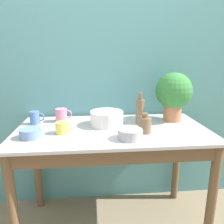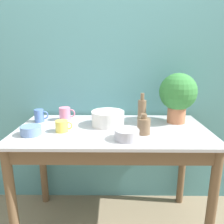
# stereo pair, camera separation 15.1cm
# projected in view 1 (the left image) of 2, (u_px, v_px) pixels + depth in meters

# --- Properties ---
(wall_back) EXTENTS (6.00, 0.05, 2.40)m
(wall_back) POSITION_uv_depth(u_px,v_px,m) (108.00, 69.00, 1.83)
(wall_back) COLOR teal
(wall_back) RESTS_ON ground_plane
(counter_table) EXTENTS (1.34, 0.70, 0.81)m
(counter_table) POSITION_uv_depth(u_px,v_px,m) (112.00, 150.00, 1.55)
(counter_table) COLOR brown
(counter_table) RESTS_ON ground_plane
(potted_plant) EXTENTS (0.28, 0.28, 0.38)m
(potted_plant) POSITION_uv_depth(u_px,v_px,m) (174.00, 93.00, 1.67)
(potted_plant) COLOR #B7704C
(potted_plant) RESTS_ON counter_table
(bowl_wash_large) EXTENTS (0.24, 0.24, 0.11)m
(bowl_wash_large) POSITION_uv_depth(u_px,v_px,m) (107.00, 118.00, 1.60)
(bowl_wash_large) COLOR silver
(bowl_wash_large) RESTS_ON counter_table
(bottle_tall) EXTENTS (0.06, 0.06, 0.24)m
(bottle_tall) POSITION_uv_depth(u_px,v_px,m) (140.00, 111.00, 1.62)
(bottle_tall) COLOR brown
(bottle_tall) RESTS_ON counter_table
(bottle_short) EXTENTS (0.09, 0.09, 0.13)m
(bottle_short) POSITION_uv_depth(u_px,v_px,m) (145.00, 125.00, 1.44)
(bottle_short) COLOR brown
(bottle_short) RESTS_ON counter_table
(mug_pink) EXTENTS (0.13, 0.09, 0.10)m
(mug_pink) POSITION_uv_depth(u_px,v_px,m) (62.00, 115.00, 1.69)
(mug_pink) COLOR pink
(mug_pink) RESTS_ON counter_table
(mug_yellow) EXTENTS (0.11, 0.08, 0.08)m
(mug_yellow) POSITION_uv_depth(u_px,v_px,m) (62.00, 128.00, 1.43)
(mug_yellow) COLOR #E5CC4C
(mug_yellow) RESTS_ON counter_table
(mug_blue) EXTENTS (0.11, 0.07, 0.10)m
(mug_blue) POSITION_uv_depth(u_px,v_px,m) (35.00, 118.00, 1.62)
(mug_blue) COLOR #4C70B7
(mug_blue) RESTS_ON counter_table
(bowl_small_steel) EXTENTS (0.15, 0.15, 0.06)m
(bowl_small_steel) POSITION_uv_depth(u_px,v_px,m) (130.00, 134.00, 1.34)
(bowl_small_steel) COLOR #A8A8B2
(bowl_small_steel) RESTS_ON counter_table
(bowl_small_blue) EXTENTS (0.13, 0.13, 0.06)m
(bowl_small_blue) POSITION_uv_depth(u_px,v_px,m) (30.00, 133.00, 1.36)
(bowl_small_blue) COLOR #6684B2
(bowl_small_blue) RESTS_ON counter_table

